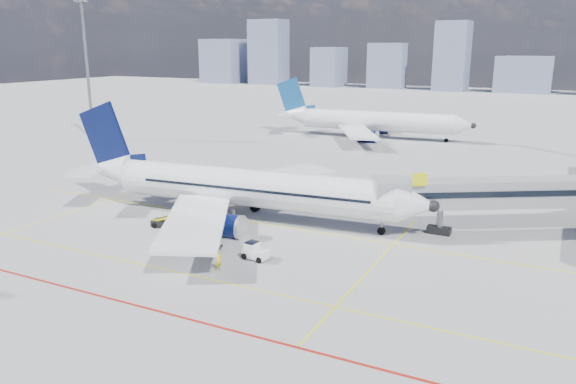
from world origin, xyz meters
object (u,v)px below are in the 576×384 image
cargo_dolly (197,238)px  ramp_worker (219,260)px  second_aircraft (369,121)px  main_aircraft (238,187)px  belt_loader (172,222)px  baggage_tug (254,251)px

cargo_dolly → ramp_worker: bearing=-49.4°
cargo_dolly → ramp_worker: size_ratio=2.50×
ramp_worker → second_aircraft: bearing=9.9°
second_aircraft → main_aircraft: bearing=-90.0°
main_aircraft → cargo_dolly: (2.04, -10.18, -1.98)m
cargo_dolly → belt_loader: size_ratio=0.79×
ramp_worker → cargo_dolly: bearing=56.7°
baggage_tug → main_aircraft: bearing=135.1°
belt_loader → ramp_worker: 12.18m
main_aircraft → second_aircraft: bearing=89.9°
main_aircraft → belt_loader: size_ratio=7.14×
main_aircraft → belt_loader: main_aircraft is taller
second_aircraft → belt_loader: size_ratio=6.96×
baggage_tug → ramp_worker: ramp_worker is taller
second_aircraft → ramp_worker: bearing=-85.9°
main_aircraft → second_aircraft: size_ratio=1.03×
cargo_dolly → ramp_worker: cargo_dolly is taller
main_aircraft → second_aircraft: 56.01m
belt_loader → main_aircraft: bearing=51.9°
ramp_worker → main_aircraft: bearing=26.1°
cargo_dolly → main_aircraft: bearing=86.0°
second_aircraft → baggage_tug: second_aircraft is taller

